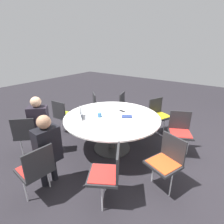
# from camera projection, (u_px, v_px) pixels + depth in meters

# --- Properties ---
(ground_plane) EXTENTS (16.00, 16.00, 0.00)m
(ground_plane) POSITION_uv_depth(u_px,v_px,m) (112.00, 148.00, 3.86)
(ground_plane) COLOR black
(conference_table) EXTENTS (1.96, 1.96, 0.75)m
(conference_table) POSITION_uv_depth(u_px,v_px,m) (112.00, 122.00, 3.63)
(conference_table) COLOR #333333
(conference_table) RESTS_ON ground_plane
(chair_0) EXTENTS (0.61, 0.61, 0.88)m
(chair_0) POSITION_uv_depth(u_px,v_px,m) (27.00, 133.00, 3.40)
(chair_0) COLOR #262628
(chair_0) RESTS_ON ground_plane
(chair_1) EXTENTS (0.48, 0.46, 0.88)m
(chair_1) POSITION_uv_depth(u_px,v_px,m) (36.00, 167.00, 2.45)
(chair_1) COLOR #262628
(chair_1) RESTS_ON ground_plane
(chair_2) EXTENTS (0.59, 0.59, 0.88)m
(chair_2) POSITION_uv_depth(u_px,v_px,m) (108.00, 171.00, 2.37)
(chair_2) COLOR #262628
(chair_2) RESTS_ON ground_plane
(chair_3) EXTENTS (0.55, 0.56, 0.88)m
(chair_3) POSITION_uv_depth(u_px,v_px,m) (167.00, 159.00, 2.63)
(chair_3) COLOR #262628
(chair_3) RESTS_ON ground_plane
(chair_4) EXTENTS (0.57, 0.58, 0.88)m
(chair_4) POSITION_uv_depth(u_px,v_px,m) (180.00, 129.00, 3.52)
(chair_4) COLOR #262628
(chair_4) RESTS_ON ground_plane
(chair_5) EXTENTS (0.57, 0.56, 0.88)m
(chair_5) POSITION_uv_depth(u_px,v_px,m) (158.00, 113.00, 4.36)
(chair_5) COLOR #262628
(chair_5) RESTS_ON ground_plane
(chair_6) EXTENTS (0.54, 0.53, 0.88)m
(chair_6) POSITION_uv_depth(u_px,v_px,m) (126.00, 105.00, 4.89)
(chair_6) COLOR #262628
(chair_6) RESTS_ON ground_plane
(chair_7) EXTENTS (0.61, 0.61, 0.88)m
(chair_7) POSITION_uv_depth(u_px,v_px,m) (99.00, 105.00, 4.90)
(chair_7) COLOR #262628
(chair_7) RESTS_ON ground_plane
(chair_8) EXTENTS (0.44, 0.46, 0.88)m
(chair_8) POSITION_uv_depth(u_px,v_px,m) (63.00, 114.00, 4.30)
(chair_8) COLOR #262628
(chair_8) RESTS_ON ground_plane
(person_0) EXTENTS (0.41, 0.41, 1.23)m
(person_0) POSITION_uv_depth(u_px,v_px,m) (39.00, 121.00, 3.43)
(person_0) COLOR #231E28
(person_0) RESTS_ON ground_plane
(person_1) EXTENTS (0.38, 0.29, 1.23)m
(person_1) POSITION_uv_depth(u_px,v_px,m) (47.00, 146.00, 2.60)
(person_1) COLOR black
(person_1) RESTS_ON ground_plane
(laptop) EXTENTS (0.38, 0.38, 0.21)m
(laptop) POSITION_uv_depth(u_px,v_px,m) (84.00, 115.00, 3.49)
(laptop) COLOR #99999E
(laptop) RESTS_ON conference_table
(spiral_notebook) EXTENTS (0.24, 0.26, 0.02)m
(spiral_notebook) POSITION_uv_depth(u_px,v_px,m) (127.00, 116.00, 3.56)
(spiral_notebook) COLOR navy
(spiral_notebook) RESTS_ON conference_table
(coffee_cup) EXTENTS (0.09, 0.09, 0.09)m
(coffee_cup) POSITION_uv_depth(u_px,v_px,m) (100.00, 115.00, 3.54)
(coffee_cup) COLOR #33669E
(coffee_cup) RESTS_ON conference_table
(cell_phone) EXTENTS (0.08, 0.15, 0.01)m
(cell_phone) POSITION_uv_depth(u_px,v_px,m) (122.00, 111.00, 3.86)
(cell_phone) COLOR black
(cell_phone) RESTS_ON conference_table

